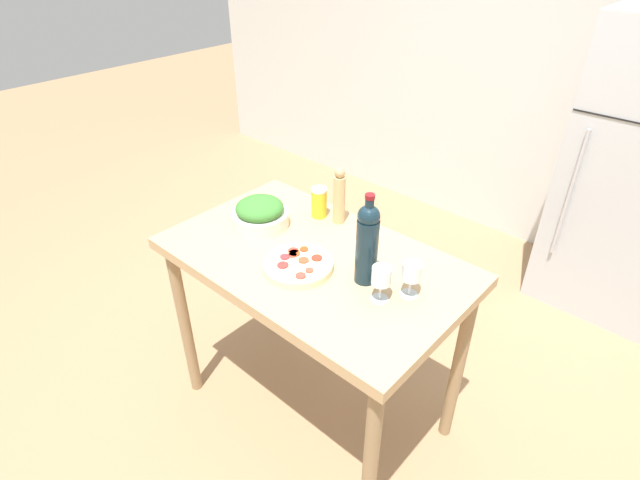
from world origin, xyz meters
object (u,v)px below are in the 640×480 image
object	(u,v)px
wine_glass_far	(411,273)
homemade_pizza	(298,264)
pepper_mill	(339,197)
salad_bowl	(260,214)
salt_canister	(319,202)
wine_bottle	(367,242)
wine_glass_near	(381,278)

from	to	relation	value
wine_glass_far	homemade_pizza	world-z (taller)	wine_glass_far
pepper_mill	salad_bowl	distance (m)	0.36
wine_glass_far	salt_canister	size ratio (longest dim) A/B	1.00
homemade_pizza	salt_canister	world-z (taller)	salt_canister
wine_glass_far	homemade_pizza	size ratio (longest dim) A/B	0.51
salt_canister	homemade_pizza	bearing A→B (deg)	-59.45
salad_bowl	homemade_pizza	size ratio (longest dim) A/B	0.90
pepper_mill	salad_bowl	world-z (taller)	pepper_mill
pepper_mill	salt_canister	world-z (taller)	pepper_mill
wine_bottle	wine_glass_near	distance (m)	0.14
wine_bottle	wine_glass_far	bearing A→B (deg)	11.54
wine_glass_near	homemade_pizza	bearing A→B (deg)	-170.23
wine_bottle	homemade_pizza	bearing A→B (deg)	-153.77
pepper_mill	salt_canister	size ratio (longest dim) A/B	1.87
wine_glass_far	salad_bowl	size ratio (longest dim) A/B	0.57
wine_bottle	pepper_mill	distance (m)	0.44
pepper_mill	homemade_pizza	xyz separation A→B (m)	(0.11, -0.38, -0.11)
pepper_mill	wine_bottle	bearing A→B (deg)	-36.67
homemade_pizza	salt_canister	bearing A→B (deg)	120.55
wine_glass_far	salad_bowl	xyz separation A→B (m)	(-0.76, -0.03, -0.04)
wine_glass_near	pepper_mill	world-z (taller)	pepper_mill
wine_glass_far	pepper_mill	xyz separation A→B (m)	(-0.53, 0.23, 0.03)
wine_glass_far	salt_canister	bearing A→B (deg)	161.90
wine_glass_far	wine_bottle	bearing A→B (deg)	-168.46
wine_bottle	pepper_mill	world-z (taller)	wine_bottle
wine_glass_near	wine_glass_far	distance (m)	0.11
wine_glass_far	salt_canister	xyz separation A→B (m)	(-0.63, 0.20, -0.03)
salad_bowl	homemade_pizza	bearing A→B (deg)	-19.22
wine_bottle	salad_bowl	size ratio (longest dim) A/B	1.47
wine_glass_far	pepper_mill	bearing A→B (deg)	156.81
wine_glass_near	homemade_pizza	xyz separation A→B (m)	(-0.35, -0.06, -0.08)
wine_glass_near	wine_glass_far	bearing A→B (deg)	55.49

